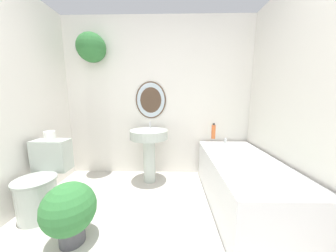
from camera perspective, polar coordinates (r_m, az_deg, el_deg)
name	(u,v)px	position (r m, az deg, el deg)	size (l,w,h in m)	color
wall_back	(150,92)	(2.66, -6.18, 11.23)	(2.94, 0.40, 2.40)	silver
wall_right	(312,100)	(1.95, 40.58, 6.76)	(0.06, 2.33, 2.40)	silver
toilet	(42,183)	(2.30, -36.77, -15.16)	(0.38, 0.56, 0.75)	#B2BCB2
pedestal_sink	(149,144)	(2.43, -6.43, -5.94)	(0.53, 0.53, 0.87)	#B2BCB2
bathtub	(243,181)	(2.18, 23.94, -16.64)	(0.74, 1.55, 0.62)	silver
shampoo_bottle	(213,131)	(2.58, 15.14, -1.80)	(0.06, 0.06, 0.23)	#DB6633
potted_plant	(70,210)	(1.76, -30.37, -23.33)	(0.43, 0.43, 0.53)	#47474C
toilet_paper_roll	(50,136)	(2.30, -35.15, -2.68)	(0.11, 0.11, 0.10)	white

